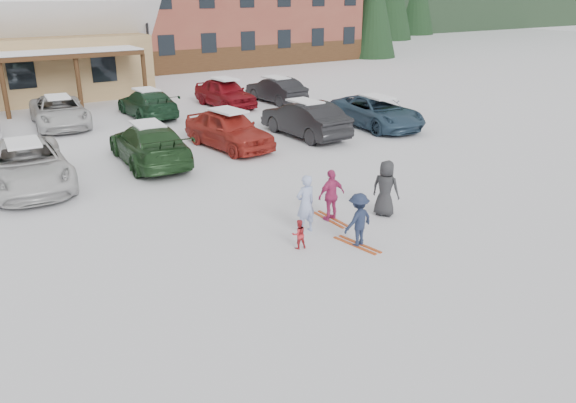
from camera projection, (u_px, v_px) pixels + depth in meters
ground at (300, 254)px, 13.87m from camera, size 160.00×160.00×0.00m
lamp_post at (148, 32)px, 34.53m from camera, size 0.50×0.25×6.53m
conifer_3 at (76, 1)px, 49.58m from camera, size 3.96×3.96×9.18m
adult_skier at (306, 204)px, 14.85m from camera, size 0.59×0.40×1.60m
toddler_red at (299, 234)px, 14.03m from camera, size 0.42×0.36×0.77m
child_navy at (358, 220)px, 14.07m from camera, size 0.98×0.66×1.40m
skis_child_navy at (357, 245)px, 14.32m from camera, size 0.42×1.41×0.03m
child_magenta at (331, 195)px, 15.65m from camera, size 0.87×0.36×1.48m
skis_child_magenta at (331, 219)px, 15.91m from camera, size 0.20×1.40×0.03m
bystander_dark at (386, 188)px, 15.96m from camera, size 0.82×0.95×1.63m
parked_car_2 at (27, 165)px, 18.31m from camera, size 2.86×5.59×1.51m
parked_car_3 at (149, 144)px, 20.78m from camera, size 2.51×5.35×1.51m
parked_car_4 at (229, 129)px, 22.87m from camera, size 2.38×4.76×1.56m
parked_car_5 at (305, 119)px, 24.66m from camera, size 1.79×4.80×1.57m
parked_car_6 at (377, 112)px, 26.37m from camera, size 2.79×5.37×1.45m
parked_car_10 at (60, 112)px, 26.51m from camera, size 2.80×5.28×1.42m
parked_car_11 at (147, 103)px, 28.50m from camera, size 1.95×4.79×1.39m
parked_car_12 at (225, 93)px, 30.96m from camera, size 2.06×4.62×1.54m
parked_car_13 at (276, 90)px, 32.20m from camera, size 1.74×4.38×1.42m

